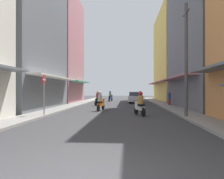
% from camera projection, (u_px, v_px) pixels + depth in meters
% --- Properties ---
extents(ground_plane, '(88.60, 88.60, 0.00)m').
position_uv_depth(ground_plane, '(118.00, 108.00, 20.13)').
color(ground_plane, '#38383A').
extents(sidewalk_left, '(1.65, 48.27, 0.12)m').
position_uv_depth(sidewalk_left, '(65.00, 107.00, 20.49)').
color(sidewalk_left, gray).
rests_on(sidewalk_left, ground).
extents(sidewalk_right, '(1.65, 48.27, 0.12)m').
position_uv_depth(sidewalk_right, '(172.00, 108.00, 19.76)').
color(sidewalk_right, gray).
rests_on(sidewalk_right, ground).
extents(building_left_mid, '(7.05, 10.29, 14.25)m').
position_uv_depth(building_left_mid, '(18.00, 29.00, 19.14)').
color(building_left_mid, slate).
rests_on(building_left_mid, ground).
extents(building_left_far, '(7.05, 8.93, 14.38)m').
position_uv_depth(building_left_far, '(56.00, 50.00, 29.17)').
color(building_left_far, '#B7727F').
rests_on(building_left_far, ground).
extents(building_right_mid, '(7.05, 12.63, 16.08)m').
position_uv_depth(building_right_mid, '(212.00, 23.00, 20.16)').
color(building_right_mid, slate).
rests_on(building_right_mid, ground).
extents(building_right_far, '(7.05, 13.49, 13.96)m').
position_uv_depth(building_right_far, '(178.00, 56.00, 33.74)').
color(building_right_far, '#EFD159').
rests_on(building_right_far, ground).
extents(motorbike_green, '(0.74, 1.75, 1.58)m').
position_uv_depth(motorbike_green, '(98.00, 99.00, 23.58)').
color(motorbike_green, black).
rests_on(motorbike_green, ground).
extents(motorbike_orange, '(0.62, 1.79, 1.58)m').
position_uv_depth(motorbike_orange, '(101.00, 102.00, 17.48)').
color(motorbike_orange, black).
rests_on(motorbike_orange, ground).
extents(motorbike_white, '(0.76, 1.74, 1.58)m').
position_uv_depth(motorbike_white, '(140.00, 105.00, 14.24)').
color(motorbike_white, black).
rests_on(motorbike_white, ground).
extents(motorbike_red, '(0.73, 1.75, 1.58)m').
position_uv_depth(motorbike_red, '(141.00, 99.00, 23.57)').
color(motorbike_red, black).
rests_on(motorbike_red, ground).
extents(motorbike_blue, '(0.65, 1.78, 1.58)m').
position_uv_depth(motorbike_blue, '(110.00, 97.00, 32.14)').
color(motorbike_blue, black).
rests_on(motorbike_blue, ground).
extents(parked_car, '(2.07, 4.22, 1.45)m').
position_uv_depth(parked_car, '(136.00, 97.00, 28.00)').
color(parked_car, silver).
rests_on(parked_car, ground).
extents(pedestrian_far, '(0.34, 0.34, 1.60)m').
position_uv_depth(pedestrian_far, '(169.00, 98.00, 22.75)').
color(pedestrian_far, '#99333F').
rests_on(pedestrian_far, ground).
extents(utility_pole, '(0.20, 1.20, 6.93)m').
position_uv_depth(utility_pole, '(186.00, 59.00, 12.92)').
color(utility_pole, '#4C4C4F').
rests_on(utility_pole, ground).
extents(street_sign_no_entry, '(0.07, 0.60, 2.65)m').
position_uv_depth(street_sign_no_entry, '(44.00, 90.00, 13.57)').
color(street_sign_no_entry, gray).
rests_on(street_sign_no_entry, ground).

